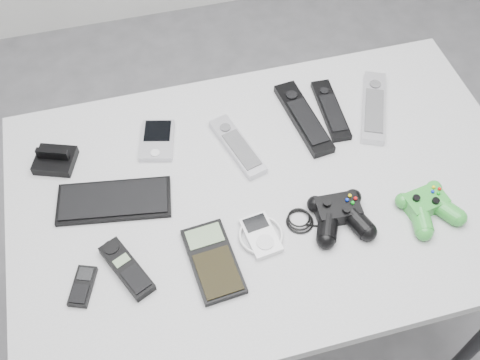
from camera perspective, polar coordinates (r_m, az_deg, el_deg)
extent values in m
plane|color=slate|center=(2.02, 0.46, -14.24)|extent=(3.50, 3.50, 0.00)
cube|color=#A0A0A3|center=(1.32, 3.12, -1.26)|extent=(1.20, 0.77, 0.03)
cylinder|color=black|center=(1.84, -17.22, -3.66)|extent=(0.04, 0.04, 0.77)
cylinder|color=black|center=(1.99, 15.08, 3.17)|extent=(0.04, 0.04, 0.77)
cube|color=black|center=(1.31, -12.66, -2.03)|extent=(0.27, 0.15, 0.02)
cube|color=black|center=(1.40, -18.39, 2.23)|extent=(0.11, 0.11, 0.05)
cube|color=#B5B4BB|center=(1.40, -8.42, 4.04)|extent=(0.11, 0.14, 0.02)
cube|color=#B5B4BB|center=(1.37, -0.27, 3.48)|extent=(0.10, 0.21, 0.02)
cube|color=black|center=(1.44, 6.46, 6.33)|extent=(0.08, 0.25, 0.02)
cube|color=black|center=(1.47, 9.20, 7.09)|extent=(0.06, 0.20, 0.02)
cube|color=#B8B7BF|center=(1.49, 13.44, 7.27)|extent=(0.15, 0.24, 0.02)
cube|color=black|center=(1.22, -15.70, -10.34)|extent=(0.07, 0.10, 0.02)
cube|color=black|center=(1.21, -11.44, -8.78)|extent=(0.10, 0.15, 0.02)
cube|color=black|center=(1.20, -2.75, -8.19)|extent=(0.11, 0.19, 0.02)
cube|color=silver|center=(1.23, 2.13, -5.61)|extent=(0.11, 0.12, 0.02)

